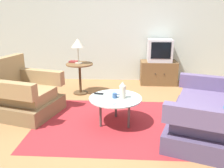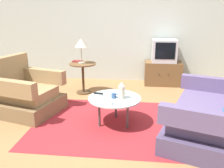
{
  "view_description": "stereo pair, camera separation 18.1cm",
  "coord_description": "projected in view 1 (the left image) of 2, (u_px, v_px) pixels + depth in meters",
  "views": [
    {
      "loc": [
        0.21,
        -3.21,
        1.64
      ],
      "look_at": [
        0.0,
        0.31,
        0.55
      ],
      "focal_mm": 37.83,
      "sensor_mm": 36.0,
      "label": 1
    },
    {
      "loc": [
        0.39,
        -3.19,
        1.64
      ],
      "look_at": [
        0.0,
        0.31,
        0.55
      ],
      "focal_mm": 37.83,
      "sensor_mm": 36.0,
      "label": 2
    }
  ],
  "objects": [
    {
      "name": "television",
      "position": [
        160.0,
        50.0,
        5.36
      ],
      "size": [
        0.54,
        0.42,
        0.5
      ],
      "color": "#B7B7BC",
      "rests_on": "tv_stand"
    },
    {
      "name": "area_rug",
      "position": [
        115.0,
        123.0,
        3.61
      ],
      "size": [
        2.42,
        1.84,
        0.0
      ],
      "primitive_type": "cube",
      "color": "maroon",
      "rests_on": "ground"
    },
    {
      "name": "bowl",
      "position": [
        121.0,
        93.0,
        3.63
      ],
      "size": [
        0.12,
        0.12,
        0.05
      ],
      "color": "silver",
      "rests_on": "coffee_table"
    },
    {
      "name": "vase",
      "position": [
        123.0,
        90.0,
        3.44
      ],
      "size": [
        0.1,
        0.1,
        0.25
      ],
      "color": "beige",
      "rests_on": "coffee_table"
    },
    {
      "name": "side_table",
      "position": [
        80.0,
        72.0,
        4.8
      ],
      "size": [
        0.54,
        0.54,
        0.63
      ],
      "color": "brown",
      "rests_on": "ground"
    },
    {
      "name": "book",
      "position": [
        74.0,
        62.0,
        4.87
      ],
      "size": [
        0.2,
        0.16,
        0.03
      ],
      "rotation": [
        0.0,
        0.0,
        -0.18
      ],
      "color": "maroon",
      "rests_on": "side_table"
    },
    {
      "name": "tv_remote_silver",
      "position": [
        110.0,
        102.0,
        3.29
      ],
      "size": [
        0.17,
        0.15,
        0.02
      ],
      "rotation": [
        0.0,
        0.0,
        2.43
      ],
      "color": "#B2B2B7",
      "rests_on": "coffee_table"
    },
    {
      "name": "back_wall",
      "position": [
        117.0,
        24.0,
        5.56
      ],
      "size": [
        9.0,
        0.12,
        2.7
      ],
      "primitive_type": "cube",
      "color": "#B2BCB2",
      "rests_on": "ground"
    },
    {
      "name": "table_lamp",
      "position": [
        78.0,
        44.0,
        4.63
      ],
      "size": [
        0.25,
        0.25,
        0.5
      ],
      "color": "#9E937A",
      "rests_on": "side_table"
    },
    {
      "name": "tv_stand",
      "position": [
        158.0,
        73.0,
        5.51
      ],
      "size": [
        0.83,
        0.48,
        0.54
      ],
      "color": "brown",
      "rests_on": "ground"
    },
    {
      "name": "couch",
      "position": [
        212.0,
        114.0,
        3.22
      ],
      "size": [
        1.42,
        1.8,
        0.94
      ],
      "rotation": [
        0.0,
        0.0,
        1.23
      ],
      "color": "#4B3E5C",
      "rests_on": "ground"
    },
    {
      "name": "tv_remote_dark",
      "position": [
        99.0,
        94.0,
        3.63
      ],
      "size": [
        0.15,
        0.06,
        0.02
      ],
      "rotation": [
        0.0,
        0.0,
        6.15
      ],
      "color": "black",
      "rests_on": "coffee_table"
    },
    {
      "name": "coffee_table",
      "position": [
        115.0,
        100.0,
        3.5
      ],
      "size": [
        0.78,
        0.78,
        0.42
      ],
      "color": "#B2C6C1",
      "rests_on": "ground"
    },
    {
      "name": "armchair",
      "position": [
        23.0,
        95.0,
        3.89
      ],
      "size": [
        1.15,
        1.12,
        0.92
      ],
      "rotation": [
        0.0,
        0.0,
        -1.84
      ],
      "color": "brown",
      "rests_on": "ground"
    },
    {
      "name": "ground_plane",
      "position": [
        111.0,
        125.0,
        3.56
      ],
      "size": [
        16.0,
        16.0,
        0.0
      ],
      "primitive_type": "plane",
      "color": "olive"
    },
    {
      "name": "mug",
      "position": [
        115.0,
        95.0,
        3.47
      ],
      "size": [
        0.11,
        0.07,
        0.08
      ],
      "color": "#335184",
      "rests_on": "coffee_table"
    }
  ]
}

